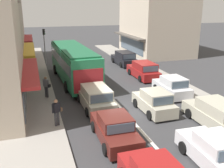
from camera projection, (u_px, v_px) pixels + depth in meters
ground_plane at (122, 110)px, 18.04m from camera, size 140.00×140.00×0.00m
lane_centre_line at (106, 92)px, 21.69m from camera, size 0.20×28.00×0.01m
sidewalk_left at (21, 91)px, 21.58m from camera, size 5.20×44.00×0.14m
kerb_right at (162, 79)px, 25.24m from camera, size 2.80×44.00×0.12m
building_right_far at (156, 19)px, 36.80m from camera, size 8.42×10.59×9.90m
city_bus at (73, 62)px, 24.02m from camera, size 3.10×10.96×3.23m
hatchback_behind_bus_near at (154, 102)px, 17.44m from camera, size 1.87×3.73×1.54m
sedan_behind_bus_mid at (115, 129)px, 13.81m from camera, size 1.92×4.21×1.47m
sedan_adjacent_lane_trail at (216, 153)px, 11.63m from camera, size 1.96×4.23×1.47m
wagon_queue_far_back at (96, 98)px, 18.13m from camera, size 2.03×4.55×1.58m
parked_wagon_kerb_front at (216, 114)px, 15.42m from camera, size 1.94×4.50×1.58m
parked_hatchback_kerb_second at (172, 87)px, 20.65m from camera, size 1.83×3.71×1.54m
parked_wagon_kerb_third at (144, 70)px, 25.56m from camera, size 1.96×4.51×1.58m
parked_wagon_kerb_rear at (124, 59)px, 31.06m from camera, size 2.05×4.56×1.58m
traffic_light_downstreet at (44, 40)px, 30.72m from camera, size 0.33×0.24×4.20m
pedestrian_with_handbag_near at (57, 111)px, 15.14m from camera, size 0.62×0.48×1.63m
pedestrian_browsing_midblock at (46, 86)px, 19.78m from camera, size 0.56×0.54×1.63m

